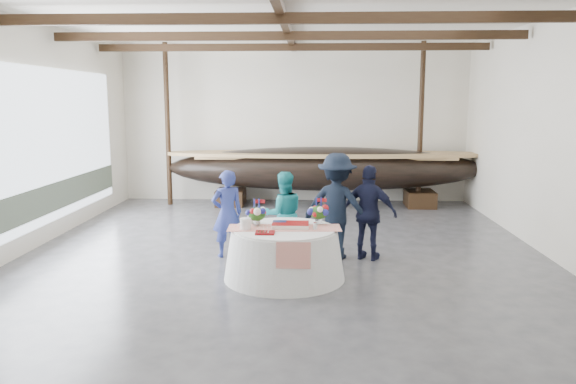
{
  "coord_description": "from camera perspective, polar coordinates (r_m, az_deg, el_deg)",
  "views": [
    {
      "loc": [
        0.54,
        -10.47,
        2.93
      ],
      "look_at": [
        0.09,
        -0.08,
        1.23
      ],
      "focal_mm": 35.0,
      "sensor_mm": 36.0,
      "label": 1
    }
  ],
  "objects": [
    {
      "name": "banquet_table",
      "position": [
        9.34,
        -0.37,
        -6.23
      ],
      "size": [
        2.0,
        2.0,
        0.86
      ],
      "color": "silver",
      "rests_on": "ground"
    },
    {
      "name": "longboat_display",
      "position": [
        15.68,
        3.77,
        2.42
      ],
      "size": [
        8.85,
        1.77,
        1.66
      ],
      "color": "black",
      "rests_on": "ground"
    },
    {
      "name": "floor",
      "position": [
        10.88,
        -0.45,
        -6.32
      ],
      "size": [
        10.0,
        12.0,
        0.01
      ],
      "primitive_type": "cube",
      "color": "#3D3D42",
      "rests_on": "ground"
    },
    {
      "name": "ceiling",
      "position": [
        10.6,
        -0.48,
        17.82
      ],
      "size": [
        10.0,
        12.0,
        0.01
      ],
      "primitive_type": "cube",
      "color": "white",
      "rests_on": "wall_back"
    },
    {
      "name": "wall_back",
      "position": [
        16.49,
        0.61,
        6.93
      ],
      "size": [
        10.0,
        0.02,
        4.5
      ],
      "primitive_type": "cube",
      "color": "silver",
      "rests_on": "ground"
    },
    {
      "name": "guest_man_right",
      "position": [
        10.44,
        8.26,
        -2.12
      ],
      "size": [
        1.12,
        0.81,
        1.76
      ],
      "primitive_type": "imported",
      "rotation": [
        0.0,
        0.0,
        2.73
      ],
      "color": "black",
      "rests_on": "ground"
    },
    {
      "name": "wall_right",
      "position": [
        11.4,
        25.62,
        4.97
      ],
      "size": [
        0.02,
        12.0,
        4.5
      ],
      "primitive_type": "cube",
      "color": "silver",
      "rests_on": "ground"
    },
    {
      "name": "pavilion_structure",
      "position": [
        11.39,
        -0.25,
        14.7
      ],
      "size": [
        9.8,
        11.76,
        4.5
      ],
      "color": "black",
      "rests_on": "ground"
    },
    {
      "name": "wall_front",
      "position": [
        4.55,
        -4.35,
        0.7
      ],
      "size": [
        10.0,
        0.02,
        4.5
      ],
      "primitive_type": "cube",
      "color": "silver",
      "rests_on": "ground"
    },
    {
      "name": "guest_man_left",
      "position": [
        10.47,
        4.99,
        -1.43
      ],
      "size": [
        1.43,
        1.06,
        1.97
      ],
      "primitive_type": "imported",
      "rotation": [
        0.0,
        0.0,
        2.86
      ],
      "color": "black",
      "rests_on": "ground"
    },
    {
      "name": "guest_woman_blue",
      "position": [
        10.62,
        -6.19,
        -2.19
      ],
      "size": [
        0.71,
        0.61,
        1.65
      ],
      "primitive_type": "imported",
      "rotation": [
        0.0,
        0.0,
        3.57
      ],
      "color": "navy",
      "rests_on": "ground"
    },
    {
      "name": "open_bay",
      "position": [
        12.76,
        -23.05,
        3.59
      ],
      "size": [
        0.03,
        7.0,
        3.2
      ],
      "color": "silver",
      "rests_on": "ground"
    },
    {
      "name": "guest_woman_teal",
      "position": [
        10.61,
        -0.47,
        -2.25
      ],
      "size": [
        0.91,
        0.78,
        1.61
      ],
      "primitive_type": "imported",
      "rotation": [
        0.0,
        0.0,
        3.38
      ],
      "color": "teal",
      "rests_on": "ground"
    },
    {
      "name": "wall_left",
      "position": [
        11.86,
        -25.47,
        5.11
      ],
      "size": [
        0.02,
        12.0,
        4.5
      ],
      "primitive_type": "cube",
      "color": "silver",
      "rests_on": "ground"
    },
    {
      "name": "tabletop_items",
      "position": [
        9.35,
        -0.44,
        -2.59
      ],
      "size": [
        1.88,
        0.99,
        0.4
      ],
      "color": "red",
      "rests_on": "banquet_table"
    }
  ]
}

